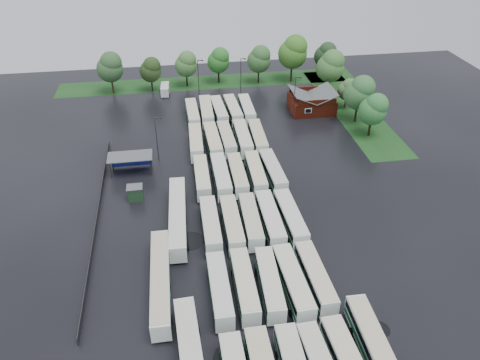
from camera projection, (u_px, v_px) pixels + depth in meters
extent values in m
plane|color=black|center=(239.00, 236.00, 72.96)|extent=(160.00, 160.00, 0.00)
cube|color=#611C0C|center=(312.00, 104.00, 110.46)|extent=(10.00, 8.00, 3.40)
cube|color=#4C4F51|center=(302.00, 95.00, 108.70)|extent=(5.07, 8.60, 2.19)
cube|color=#4C4F51|center=(323.00, 93.00, 109.35)|extent=(5.07, 8.60, 2.19)
cube|color=#611C0C|center=(317.00, 102.00, 105.95)|extent=(9.00, 0.20, 1.20)
cube|color=silver|center=(308.00, 111.00, 106.69)|extent=(1.60, 0.12, 1.20)
cylinder|color=#2D2D30|center=(111.00, 171.00, 85.82)|extent=(0.16, 0.16, 3.40)
cylinder|color=#2D2D30|center=(150.00, 167.00, 86.75)|extent=(0.16, 0.16, 3.40)
cylinder|color=#2D2D30|center=(112.00, 162.00, 88.46)|extent=(0.16, 0.16, 3.40)
cylinder|color=#2D2D30|center=(150.00, 159.00, 89.39)|extent=(0.16, 0.16, 3.40)
cube|color=#4C4F51|center=(130.00, 156.00, 86.62)|extent=(8.20, 4.20, 0.15)
cube|color=navy|center=(131.00, 160.00, 89.23)|extent=(7.60, 0.08, 2.60)
cube|color=#19391E|center=(135.00, 193.00, 80.56)|extent=(2.50, 2.00, 2.50)
cube|color=#4C4F51|center=(134.00, 187.00, 79.84)|extent=(2.70, 2.20, 0.12)
cube|color=#153E15|center=(210.00, 82.00, 126.68)|extent=(80.00, 10.00, 0.01)
cube|color=#153E15|center=(351.00, 108.00, 112.69)|extent=(10.00, 50.00, 0.01)
cube|color=#2D2D30|center=(98.00, 216.00, 76.34)|extent=(0.10, 50.00, 1.20)
cylinder|color=black|center=(258.00, 358.00, 54.08)|extent=(2.62, 0.99, 0.99)
cylinder|color=black|center=(287.00, 354.00, 54.57)|extent=(2.54, 0.96, 0.96)
cylinder|color=black|center=(311.00, 351.00, 54.88)|extent=(2.50, 0.94, 0.94)
cube|color=beige|center=(351.00, 359.00, 50.76)|extent=(2.94, 11.89, 0.12)
cylinder|color=black|center=(336.00, 346.00, 55.53)|extent=(2.58, 0.97, 0.97)
cube|color=white|center=(220.00, 289.00, 61.24)|extent=(2.46, 11.74, 2.69)
cube|color=black|center=(220.00, 286.00, 60.95)|extent=(2.52, 11.27, 0.86)
cube|color=#085429|center=(220.00, 293.00, 61.57)|extent=(2.51, 11.51, 0.59)
cube|color=beige|center=(219.00, 282.00, 60.48)|extent=(2.37, 11.39, 0.12)
cylinder|color=black|center=(223.00, 319.00, 58.88)|extent=(2.49, 0.94, 0.94)
cylinder|color=black|center=(217.00, 276.00, 65.08)|extent=(2.49, 0.94, 0.94)
cube|color=white|center=(245.00, 285.00, 61.86)|extent=(2.58, 11.81, 2.70)
cube|color=black|center=(245.00, 282.00, 61.56)|extent=(2.63, 11.34, 0.86)
cube|color=#155A35|center=(245.00, 288.00, 62.18)|extent=(2.63, 11.57, 0.59)
cube|color=beige|center=(245.00, 278.00, 61.09)|extent=(2.48, 11.45, 0.12)
cylinder|color=black|center=(249.00, 314.00, 59.49)|extent=(2.50, 0.94, 0.94)
cylinder|color=black|center=(240.00, 272.00, 65.71)|extent=(2.50, 0.94, 0.94)
cube|color=white|center=(270.00, 284.00, 62.11)|extent=(2.98, 11.80, 2.68)
cube|color=black|center=(270.00, 281.00, 61.82)|extent=(3.02, 11.34, 0.86)
cube|color=#0F5931|center=(269.00, 287.00, 62.44)|extent=(3.02, 11.57, 0.59)
cube|color=beige|center=(270.00, 276.00, 61.35)|extent=(2.87, 11.45, 0.12)
cylinder|color=black|center=(275.00, 312.00, 59.76)|extent=(2.49, 0.94, 0.94)
cylinder|color=black|center=(264.00, 271.00, 65.94)|extent=(2.49, 0.94, 0.94)
cube|color=white|center=(293.00, 282.00, 62.21)|extent=(3.02, 12.39, 2.82)
cube|color=black|center=(293.00, 279.00, 61.90)|extent=(3.06, 11.90, 0.90)
cube|color=#105D36|center=(293.00, 285.00, 62.55)|extent=(3.06, 12.14, 0.62)
cube|color=beige|center=(294.00, 274.00, 61.41)|extent=(2.90, 12.01, 0.12)
cylinder|color=black|center=(300.00, 312.00, 59.74)|extent=(2.61, 0.98, 0.98)
cylinder|color=black|center=(285.00, 269.00, 66.23)|extent=(2.61, 0.98, 0.98)
cube|color=white|center=(315.00, 277.00, 63.06)|extent=(2.78, 11.92, 2.72)
cube|color=black|center=(316.00, 274.00, 62.76)|extent=(2.82, 11.45, 0.87)
cube|color=#0E4D30|center=(315.00, 280.00, 63.39)|extent=(2.82, 11.69, 0.60)
cube|color=beige|center=(316.00, 270.00, 62.28)|extent=(2.67, 11.56, 0.12)
cylinder|color=black|center=(323.00, 306.00, 60.67)|extent=(2.52, 0.95, 0.95)
cylinder|color=black|center=(307.00, 265.00, 66.94)|extent=(2.52, 0.95, 0.95)
cube|color=white|center=(211.00, 225.00, 72.35)|extent=(2.59, 11.96, 2.74)
cube|color=black|center=(210.00, 222.00, 72.05)|extent=(2.65, 11.49, 0.88)
cube|color=#09542C|center=(211.00, 228.00, 72.68)|extent=(2.64, 11.72, 0.60)
cube|color=beige|center=(210.00, 218.00, 71.57)|extent=(2.49, 11.60, 0.12)
cylinder|color=black|center=(214.00, 248.00, 69.95)|extent=(2.54, 0.96, 0.96)
cylinder|color=black|center=(208.00, 217.00, 76.26)|extent=(2.54, 0.96, 0.96)
cube|color=white|center=(232.00, 224.00, 72.62)|extent=(2.54, 11.92, 2.73)
cube|color=black|center=(232.00, 221.00, 72.32)|extent=(2.60, 11.45, 0.87)
cube|color=#085532|center=(232.00, 227.00, 72.95)|extent=(2.59, 11.68, 0.60)
cube|color=beige|center=(232.00, 217.00, 71.84)|extent=(2.44, 11.56, 0.12)
cylinder|color=black|center=(236.00, 247.00, 70.22)|extent=(2.53, 0.95, 0.95)
cylinder|color=black|center=(229.00, 216.00, 76.51)|extent=(2.53, 0.95, 0.95)
cube|color=white|center=(251.00, 221.00, 73.25)|extent=(2.77, 11.81, 2.69)
cube|color=black|center=(251.00, 218.00, 72.95)|extent=(2.82, 11.35, 0.86)
cube|color=#0E5031|center=(251.00, 224.00, 73.58)|extent=(2.82, 11.58, 0.59)
cube|color=#BAB59A|center=(251.00, 214.00, 72.48)|extent=(2.67, 11.46, 0.12)
cylinder|color=black|center=(255.00, 243.00, 70.89)|extent=(2.50, 0.94, 0.94)
cylinder|color=black|center=(247.00, 213.00, 77.09)|extent=(2.50, 0.94, 0.94)
cube|color=white|center=(270.00, 219.00, 73.49)|extent=(2.57, 12.29, 2.82)
cube|color=black|center=(270.00, 216.00, 73.18)|extent=(2.63, 11.80, 0.90)
cube|color=#125431|center=(270.00, 222.00, 73.83)|extent=(2.62, 12.05, 0.62)
cube|color=silver|center=(270.00, 212.00, 72.69)|extent=(2.46, 11.92, 0.12)
cylinder|color=black|center=(275.00, 242.00, 71.02)|extent=(2.61, 0.98, 0.98)
cylinder|color=black|center=(265.00, 211.00, 77.51)|extent=(2.61, 0.98, 0.98)
cube|color=white|center=(290.00, 218.00, 73.78)|extent=(2.88, 12.35, 2.82)
cube|color=black|center=(291.00, 215.00, 73.48)|extent=(2.93, 11.86, 0.90)
cube|color=#064C2B|center=(290.00, 221.00, 74.13)|extent=(2.92, 12.10, 0.62)
cube|color=beige|center=(291.00, 211.00, 72.98)|extent=(2.77, 11.98, 0.12)
cylinder|color=black|center=(296.00, 241.00, 71.32)|extent=(2.61, 0.98, 0.98)
cylinder|color=black|center=(284.00, 210.00, 77.80)|extent=(2.61, 0.98, 0.98)
cube|color=white|center=(202.00, 177.00, 83.85)|extent=(2.63, 11.70, 2.67)
cube|color=black|center=(202.00, 175.00, 83.56)|extent=(2.68, 11.23, 0.85)
cube|color=#06592A|center=(202.00, 180.00, 84.18)|extent=(2.67, 11.46, 0.59)
cube|color=beige|center=(202.00, 171.00, 83.09)|extent=(2.52, 11.34, 0.12)
cylinder|color=black|center=(204.00, 195.00, 81.51)|extent=(2.48, 0.93, 0.93)
cylinder|color=black|center=(200.00, 172.00, 87.67)|extent=(2.48, 0.93, 0.93)
cube|color=white|center=(221.00, 176.00, 83.91)|extent=(2.56, 12.27, 2.81)
cube|color=black|center=(221.00, 174.00, 83.61)|extent=(2.62, 11.78, 0.90)
cube|color=#195B38|center=(221.00, 179.00, 84.26)|extent=(2.61, 12.03, 0.62)
cube|color=silver|center=(221.00, 169.00, 83.11)|extent=(2.46, 11.91, 0.12)
cylinder|color=black|center=(224.00, 195.00, 81.45)|extent=(2.61, 0.98, 0.98)
cylinder|color=black|center=(219.00, 171.00, 87.93)|extent=(2.61, 0.98, 0.98)
cube|color=white|center=(238.00, 175.00, 84.45)|extent=(2.51, 11.70, 2.68)
cube|color=black|center=(238.00, 172.00, 84.16)|extent=(2.57, 11.24, 0.86)
cube|color=#0D502E|center=(238.00, 178.00, 84.77)|extent=(2.56, 11.47, 0.59)
cube|color=#C4BB93|center=(238.00, 168.00, 83.69)|extent=(2.41, 11.35, 0.12)
cylinder|color=black|center=(241.00, 193.00, 82.10)|extent=(2.48, 0.93, 0.93)
cylinder|color=black|center=(235.00, 170.00, 88.27)|extent=(2.48, 0.93, 0.93)
cube|color=white|center=(256.00, 173.00, 84.93)|extent=(2.66, 11.85, 2.71)
cube|color=black|center=(256.00, 171.00, 84.63)|extent=(2.71, 11.38, 0.87)
cube|color=#0B502A|center=(256.00, 176.00, 85.26)|extent=(2.71, 11.61, 0.60)
cube|color=beige|center=(256.00, 167.00, 84.16)|extent=(2.56, 11.49, 0.12)
cylinder|color=black|center=(259.00, 191.00, 82.56)|extent=(2.51, 0.94, 0.94)
cylinder|color=black|center=(252.00, 169.00, 88.79)|extent=(2.51, 0.94, 0.94)
cube|color=white|center=(273.00, 172.00, 85.31)|extent=(2.94, 12.17, 2.77)
cube|color=black|center=(273.00, 169.00, 85.00)|extent=(2.98, 11.69, 0.89)
cube|color=#155035|center=(273.00, 174.00, 85.64)|extent=(2.98, 11.93, 0.61)
cube|color=beige|center=(273.00, 165.00, 84.52)|extent=(2.82, 11.80, 0.12)
cylinder|color=black|center=(277.00, 190.00, 82.88)|extent=(2.57, 0.97, 0.97)
cylinder|color=black|center=(268.00, 167.00, 89.26)|extent=(2.57, 0.97, 0.97)
cube|color=white|center=(196.00, 142.00, 94.58)|extent=(2.92, 12.09, 2.75)
cube|color=black|center=(196.00, 140.00, 94.28)|extent=(2.96, 11.61, 0.88)
cube|color=#065430|center=(196.00, 145.00, 94.91)|extent=(2.96, 11.85, 0.61)
cube|color=beige|center=(196.00, 136.00, 93.80)|extent=(2.81, 11.72, 0.12)
cylinder|color=black|center=(198.00, 158.00, 92.17)|extent=(2.55, 0.96, 0.96)
cylinder|color=black|center=(195.00, 139.00, 98.51)|extent=(2.55, 0.96, 0.96)
cube|color=white|center=(213.00, 141.00, 94.96)|extent=(2.81, 12.22, 2.79)
cube|color=black|center=(213.00, 139.00, 94.65)|extent=(2.86, 11.74, 0.89)
cube|color=#0E5D38|center=(213.00, 144.00, 95.30)|extent=(2.85, 11.98, 0.61)
cube|color=beige|center=(213.00, 135.00, 94.16)|extent=(2.70, 11.86, 0.12)
cylinder|color=black|center=(215.00, 157.00, 92.51)|extent=(2.59, 0.97, 0.97)
cylinder|color=black|center=(211.00, 138.00, 98.94)|extent=(2.59, 0.97, 0.97)
cube|color=white|center=(227.00, 139.00, 95.86)|extent=(2.68, 11.76, 2.68)
cube|color=black|center=(227.00, 137.00, 95.56)|extent=(2.73, 11.29, 0.86)
cube|color=#125135|center=(227.00, 141.00, 96.18)|extent=(2.72, 11.53, 0.59)
cube|color=#BBB69C|center=(227.00, 133.00, 95.09)|extent=(2.58, 11.41, 0.12)
cylinder|color=black|center=(229.00, 154.00, 93.50)|extent=(2.49, 0.94, 0.94)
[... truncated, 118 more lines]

